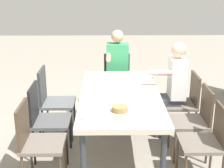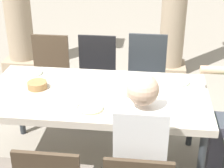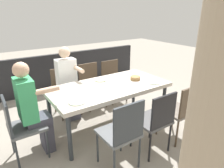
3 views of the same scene
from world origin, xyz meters
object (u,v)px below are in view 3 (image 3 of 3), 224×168
dining_table (109,89)px  chair_mid_south (91,82)px  chair_west_north (182,109)px  plate_0 (154,82)px  chair_east_north (122,131)px  diner_woman_green (68,81)px  chair_head_east (20,124)px  stone_column_centre (224,117)px  chair_west_south (113,77)px  plate_2 (77,102)px  diner_man_white (33,108)px  chair_mid_north (156,119)px  chair_east_south (65,88)px  bread_basket (135,78)px  plate_1 (100,80)px

dining_table → chair_mid_south: bearing=-99.7°
chair_west_north → plate_0: bearing=-89.5°
chair_east_north → diner_woman_green: bearing=-90.1°
chair_head_east → stone_column_centre: 2.37m
chair_west_south → plate_2: chair_west_south is taller
dining_table → plate_2: bearing=22.2°
chair_east_north → plate_2: (0.28, -0.62, 0.21)m
dining_table → diner_man_white: bearing=0.1°
chair_mid_north → diner_woman_green: bearing=-70.8°
dining_table → chair_east_south: chair_east_south is taller
chair_east_north → plate_0: (-1.09, -0.59, 0.21)m
plate_0 → bread_basket: 0.33m
dining_table → plate_2: (0.69, 0.28, 0.07)m
chair_head_east → plate_0: bearing=171.4°
chair_west_south → plate_1: (0.68, 0.61, 0.26)m
chair_mid_south → bread_basket: 1.03m
dining_table → plate_1: plate_1 is taller
chair_east_south → diner_woman_green: size_ratio=0.67×
chair_mid_north → plate_1: 1.21m
plate_2 → chair_mid_south: bearing=-125.6°
chair_west_south → chair_mid_north: size_ratio=0.94×
chair_west_north → chair_east_north: size_ratio=0.95×
chair_mid_north → chair_east_south: chair_mid_north is taller
diner_woman_green → plate_0: (-1.09, 1.02, 0.07)m
chair_mid_north → chair_east_south: (0.56, -1.80, -0.03)m
chair_mid_south → plate_2: (0.85, 1.18, 0.26)m
chair_mid_north → plate_0: chair_mid_north is taller
chair_west_north → chair_head_east: 2.25m
chair_west_north → chair_mid_south: (0.54, -1.80, -0.02)m
chair_head_east → plate_1: 1.43m
chair_east_south → chair_west_south: bearing=179.9°
stone_column_centre → chair_west_south: bearing=-115.3°
chair_west_south → diner_woman_green: bearing=9.8°
chair_west_south → diner_man_white: bearing=25.5°
dining_table → chair_east_south: bearing=-65.6°
chair_head_east → diner_woman_green: size_ratio=0.69×
diner_man_white → chair_east_north: bearing=131.1°
dining_table → plate_2: size_ratio=8.33×
stone_column_centre → plate_0: size_ratio=12.77×
plate_2 → chair_east_south: bearing=-103.5°
chair_east_south → plate_0: bearing=132.1°
chair_mid_south → chair_head_east: 1.77m
plate_2 → bread_basket: 1.25m
dining_table → chair_mid_north: (-0.15, 0.90, -0.16)m
stone_column_centre → plate_1: stone_column_centre is taller
bread_basket → chair_east_south: bearing=-44.5°
plate_0 → bread_basket: bread_basket is taller
chair_mid_south → plate_0: bearing=113.7°
dining_table → chair_head_east: chair_head_east is taller
plate_0 → plate_1: bearing=-41.3°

